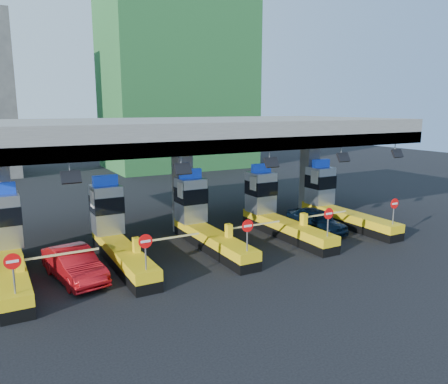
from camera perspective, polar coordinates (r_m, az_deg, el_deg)
ground at (r=25.09m, az=-2.57°, el=-6.92°), size 120.00×120.00×0.00m
toll_canopy at (r=26.54m, az=-5.46°, el=7.53°), size 28.00×12.09×7.00m
toll_lane_far_left at (r=22.62m, az=-26.45°, el=-6.41°), size 4.43×8.00×4.16m
toll_lane_left at (r=23.28m, az=-14.06°, el=-5.09°), size 4.43×8.00×4.16m
toll_lane_center at (r=24.94m, az=-2.88°, el=-3.69°), size 4.43×8.00×4.16m
toll_lane_right at (r=27.43m, az=6.56°, el=-2.39°), size 4.43×8.00×4.16m
toll_lane_far_right at (r=30.54m, az=14.24°, el=-1.29°), size 4.43×8.00×4.16m
bg_building_scaffold at (r=58.33m, az=-6.21°, el=17.12°), size 18.00×12.00×28.00m
van at (r=28.03m, az=11.94°, el=-3.64°), size 1.91×4.46×1.50m
red_car at (r=21.10m, az=-18.99°, el=-8.93°), size 2.35×4.70×1.48m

